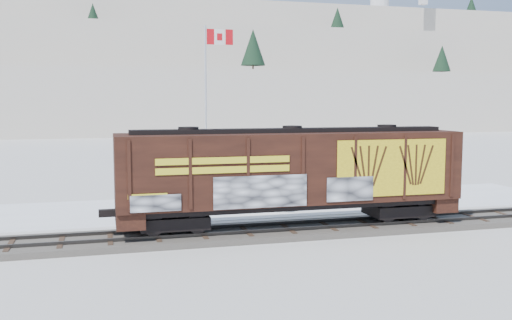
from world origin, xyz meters
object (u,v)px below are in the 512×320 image
object	(u,v)px
car_white	(256,197)
car_dark	(382,187)
flagpole	(208,134)
hopper_railcar	(292,171)
car_silver	(216,194)

from	to	relation	value
car_white	car_dark	xyz separation A→B (m)	(8.59, 1.36, 0.04)
flagpole	car_white	distance (m)	7.18
car_white	flagpole	bearing A→B (deg)	38.32
hopper_railcar	car_silver	distance (m)	7.72
flagpole	car_white	size ratio (longest dim) A/B	2.66
flagpole	car_dark	size ratio (longest dim) A/B	2.20
car_silver	car_white	xyz separation A→B (m)	(2.16, -1.06, -0.14)
flagpole	car_dark	bearing A→B (deg)	-24.86
car_silver	car_dark	size ratio (longest dim) A/B	0.97
hopper_railcar	flagpole	size ratio (longest dim) A/B	1.45
hopper_railcar	car_white	bearing A→B (deg)	90.90
car_dark	hopper_railcar	bearing A→B (deg)	118.18
flagpole	car_silver	bearing A→B (deg)	-95.29
flagpole	car_dark	xyz separation A→B (m)	(10.28, -4.76, -3.29)
car_white	car_silver	bearing A→B (deg)	86.69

